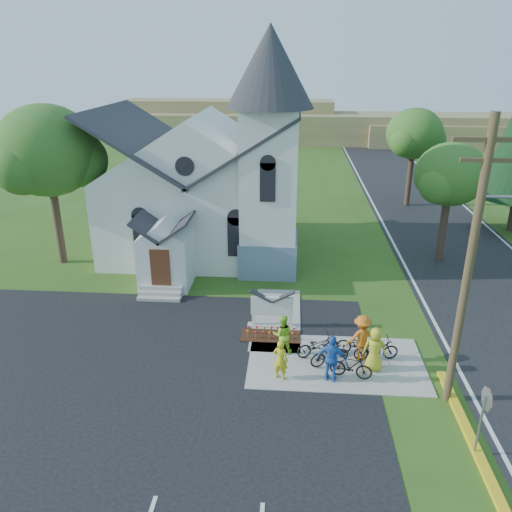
# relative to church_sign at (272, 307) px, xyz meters

# --- Properties ---
(ground) EXTENTS (120.00, 120.00, 0.00)m
(ground) POSITION_rel_church_sign_xyz_m (1.20, -3.20, -1.03)
(ground) COLOR #2F5016
(ground) RESTS_ON ground
(parking_lot) EXTENTS (20.00, 16.00, 0.02)m
(parking_lot) POSITION_rel_church_sign_xyz_m (-5.80, -5.20, -1.02)
(parking_lot) COLOR black
(parking_lot) RESTS_ON ground
(road) EXTENTS (8.00, 90.00, 0.02)m
(road) POSITION_rel_church_sign_xyz_m (11.20, 11.80, -1.02)
(road) COLOR black
(road) RESTS_ON ground
(sidewalk) EXTENTS (7.00, 4.00, 0.05)m
(sidewalk) POSITION_rel_church_sign_xyz_m (2.70, -2.70, -1.00)
(sidewalk) COLOR #9D988E
(sidewalk) RESTS_ON ground
(church) EXTENTS (12.35, 12.00, 13.00)m
(church) POSITION_rel_church_sign_xyz_m (-4.28, 9.28, 4.22)
(church) COLOR silver
(church) RESTS_ON ground
(church_sign) EXTENTS (2.20, 0.40, 1.70)m
(church_sign) POSITION_rel_church_sign_xyz_m (0.00, 0.00, 0.00)
(church_sign) COLOR #9D988E
(church_sign) RESTS_ON ground
(flower_bed) EXTENTS (2.60, 1.10, 0.07)m
(flower_bed) POSITION_rel_church_sign_xyz_m (0.00, -0.90, -0.99)
(flower_bed) COLOR #35180E
(flower_bed) RESTS_ON ground
(utility_pole) EXTENTS (3.45, 0.28, 10.00)m
(utility_pole) POSITION_rel_church_sign_xyz_m (6.56, -4.70, 4.38)
(utility_pole) COLOR #403120
(utility_pole) RESTS_ON ground
(stop_sign) EXTENTS (0.11, 0.76, 2.48)m
(stop_sign) POSITION_rel_church_sign_xyz_m (6.63, -7.40, 0.75)
(stop_sign) COLOR gray
(stop_sign) RESTS_ON ground
(tree_lot_corner) EXTENTS (5.60, 5.60, 9.15)m
(tree_lot_corner) POSITION_rel_church_sign_xyz_m (-12.80, 6.80, 5.58)
(tree_lot_corner) COLOR #34251C
(tree_lot_corner) RESTS_ON ground
(tree_road_near) EXTENTS (4.00, 4.00, 7.05)m
(tree_road_near) POSITION_rel_church_sign_xyz_m (9.70, 8.80, 4.18)
(tree_road_near) COLOR #34251C
(tree_road_near) RESTS_ON ground
(tree_road_mid) EXTENTS (4.40, 4.40, 7.80)m
(tree_road_mid) POSITION_rel_church_sign_xyz_m (10.20, 20.80, 4.75)
(tree_road_mid) COLOR #34251C
(tree_road_mid) RESTS_ON ground
(distant_hills) EXTENTS (61.00, 10.00, 5.60)m
(distant_hills) POSITION_rel_church_sign_xyz_m (4.56, 53.13, 1.15)
(distant_hills) COLOR olive
(distant_hills) RESTS_ON ground
(cyclist_0) EXTENTS (0.69, 0.57, 1.63)m
(cyclist_0) POSITION_rel_church_sign_xyz_m (0.50, -3.94, -0.16)
(cyclist_0) COLOR gold
(cyclist_0) RESTS_ON sidewalk
(bike_0) EXTENTS (1.91, 1.25, 0.95)m
(bike_0) POSITION_rel_church_sign_xyz_m (1.98, -2.28, -0.50)
(bike_0) COLOR black
(bike_0) RESTS_ON sidewalk
(cyclist_1) EXTENTS (0.87, 0.71, 1.68)m
(cyclist_1) POSITION_rel_church_sign_xyz_m (0.53, -2.14, -0.14)
(cyclist_1) COLOR #93D928
(cyclist_1) RESTS_ON sidewalk
(bike_1) EXTENTS (1.67, 0.78, 0.97)m
(bike_1) POSITION_rel_church_sign_xyz_m (3.18, -3.70, -0.49)
(bike_1) COLOR black
(bike_1) RESTS_ON sidewalk
(cyclist_2) EXTENTS (1.20, 0.78, 1.89)m
(cyclist_2) POSITION_rel_church_sign_xyz_m (2.42, -3.95, -0.03)
(cyclist_2) COLOR blue
(cyclist_2) RESTS_ON sidewalk
(bike_2) EXTENTS (1.87, 0.93, 0.94)m
(bike_2) POSITION_rel_church_sign_xyz_m (3.65, -2.08, -0.51)
(bike_2) COLOR black
(bike_2) RESTS_ON sidewalk
(cyclist_3) EXTENTS (1.38, 0.98, 1.95)m
(cyclist_3) POSITION_rel_church_sign_xyz_m (3.69, -2.39, -0.00)
(cyclist_3) COLOR #CB6516
(cyclist_3) RESTS_ON sidewalk
(bike_3) EXTENTS (1.72, 1.09, 1.00)m
(bike_3) POSITION_rel_church_sign_xyz_m (2.42, -2.94, -0.48)
(bike_3) COLOR black
(bike_3) RESTS_ON sidewalk
(cyclist_4) EXTENTS (0.92, 0.64, 1.81)m
(cyclist_4) POSITION_rel_church_sign_xyz_m (4.11, -3.10, -0.07)
(cyclist_4) COLOR gold
(cyclist_4) RESTS_ON sidewalk
(bike_4) EXTENTS (1.91, 0.93, 0.96)m
(bike_4) POSITION_rel_church_sign_xyz_m (4.30, -2.39, -0.50)
(bike_4) COLOR black
(bike_4) RESTS_ON sidewalk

